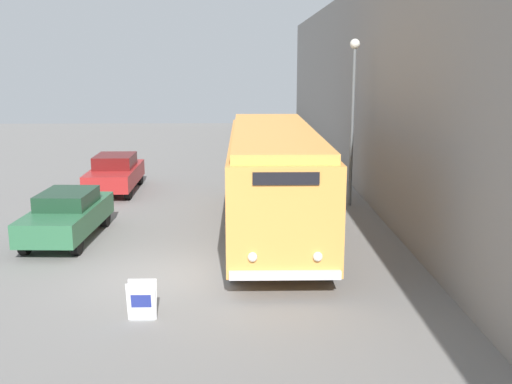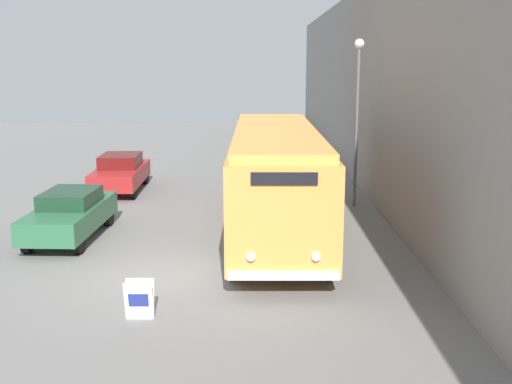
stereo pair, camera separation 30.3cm
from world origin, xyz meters
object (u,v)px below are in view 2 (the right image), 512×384
Objects in this scene: streetlamp at (357,99)px; parked_car_near at (70,214)px; parked_car_mid at (120,172)px; vintage_bus at (275,174)px; sign_board at (139,300)px.

streetlamp is 10.85m from parked_car_near.
parked_car_near is 7.01m from parked_car_mid.
parked_car_mid reaches higher than parked_car_near.
streetlamp is 1.38× the size of parked_car_near.
sign_board is (-3.07, -6.76, -1.45)m from vintage_bus.
vintage_bus is at bearing 65.53° from sign_board.
streetlamp is 10.32m from parked_car_mid.
vintage_bus is 7.56m from sign_board.
vintage_bus is 8.94m from parked_car_mid.
streetlamp reaches higher than parked_car_mid.
sign_board is at bearing -59.37° from parked_car_near.
vintage_bus reaches higher than parked_car_mid.
vintage_bus is at bearing 9.20° from parked_car_near.
streetlamp is at bearing 26.76° from parked_car_near.
parked_car_mid is (-9.43, 2.70, -3.22)m from streetlamp.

